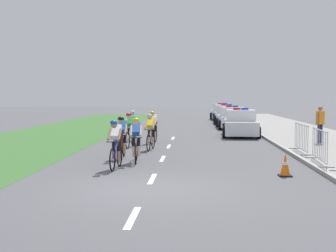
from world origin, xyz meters
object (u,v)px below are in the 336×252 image
at_px(cyclist_second, 136,139).
at_px(cyclist_sixth, 153,127).
at_px(cyclist_seventh, 133,125).
at_px(spectator_closest, 320,122).
at_px(police_car_second, 232,119).
at_px(crowd_barrier_middle, 320,146).
at_px(police_car_nearest, 241,124).
at_px(traffic_cone_near, 285,165).
at_px(cyclist_third, 122,137).
at_px(cyclist_fourth, 151,131).
at_px(police_car_furthest, 222,113).
at_px(crowd_barrier_rear, 301,138).
at_px(police_car_third, 226,115).
at_px(cyclist_fifth, 130,130).
at_px(cyclist_lead, 116,144).

relative_size(cyclist_second, cyclist_sixth, 1.00).
bearing_deg(cyclist_seventh, cyclist_second, -81.56).
height_order(cyclist_second, spectator_closest, spectator_closest).
bearing_deg(police_car_second, crowd_barrier_middle, -85.22).
height_order(police_car_nearest, traffic_cone_near, police_car_nearest).
height_order(cyclist_second, cyclist_third, same).
height_order(cyclist_fourth, police_car_furthest, police_car_furthest).
xyz_separation_m(cyclist_third, crowd_barrier_rear, (6.68, 1.37, -0.14)).
relative_size(cyclist_sixth, police_car_third, 0.39).
xyz_separation_m(cyclist_seventh, traffic_cone_near, (5.64, -9.91, -0.48)).
xyz_separation_m(cyclist_seventh, police_car_third, (5.67, 14.40, -0.11)).
distance_m(police_car_furthest, traffic_cone_near, 29.76).
bearing_deg(cyclist_fifth, police_car_nearest, 48.03).
bearing_deg(traffic_cone_near, cyclist_third, 146.70).
bearing_deg(cyclist_sixth, crowd_barrier_middle, -49.08).
xyz_separation_m(cyclist_second, police_car_nearest, (4.56, 10.49, -0.11)).
bearing_deg(police_car_nearest, traffic_cone_near, -90.13).
relative_size(police_car_second, police_car_furthest, 0.98).
distance_m(cyclist_fourth, police_car_nearest, 8.21).
height_order(cyclist_fourth, cyclist_fifth, same).
bearing_deg(crowd_barrier_rear, cyclist_lead, -149.73).
bearing_deg(cyclist_sixth, cyclist_seventh, 136.24).
distance_m(crowd_barrier_middle, crowd_barrier_rear, 2.82).
bearing_deg(police_car_third, traffic_cone_near, -90.07).
height_order(police_car_nearest, police_car_second, same).
bearing_deg(police_car_third, cyclist_sixth, -106.35).
bearing_deg(cyclist_second, cyclist_third, 122.85).
distance_m(cyclist_lead, police_car_third, 23.87).
xyz_separation_m(police_car_third, traffic_cone_near, (-0.03, -24.32, -0.37)).
xyz_separation_m(cyclist_second, police_car_second, (4.56, 16.62, -0.11)).
relative_size(cyclist_fifth, police_car_nearest, 0.38).
bearing_deg(cyclist_lead, cyclist_sixth, 86.68).
relative_size(cyclist_third, police_car_second, 0.39).
distance_m(police_car_second, traffic_cone_near, 19.03).
xyz_separation_m(cyclist_second, cyclist_third, (-0.63, 0.98, 0.00)).
height_order(police_car_second, crowd_barrier_middle, police_car_second).
xyz_separation_m(police_car_second, crowd_barrier_middle, (1.43, -17.09, -0.03)).
xyz_separation_m(cyclist_seventh, police_car_furthest, (5.67, 19.84, -0.11)).
height_order(traffic_cone_near, spectator_closest, spectator_closest).
distance_m(cyclist_lead, cyclist_third, 2.42).
xyz_separation_m(cyclist_lead, police_car_nearest, (5.00, 11.92, -0.11)).
bearing_deg(crowd_barrier_middle, spectator_closest, 74.89).
relative_size(cyclist_lead, cyclist_third, 1.00).
bearing_deg(cyclist_sixth, police_car_second, 65.98).
height_order(cyclist_fifth, cyclist_seventh, same).
height_order(crowd_barrier_rear, spectator_closest, spectator_closest).
distance_m(cyclist_fourth, spectator_closest, 7.84).
height_order(cyclist_fourth, cyclist_sixth, same).
relative_size(cyclist_second, spectator_closest, 1.03).
distance_m(cyclist_sixth, spectator_closest, 7.69).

